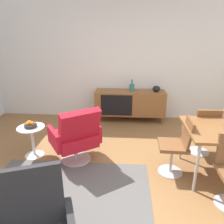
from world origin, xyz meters
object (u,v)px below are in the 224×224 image
dining_chair_near_window (177,144)px  dining_chair_back_left (203,129)px  vase_cobalt (156,89)px  fruit_bowl (30,125)px  side_table_round (32,138)px  lounge_chair_red (76,135)px  vase_sculptural_dark (132,87)px  sideboard (130,103)px

dining_chair_near_window → dining_chair_back_left: same height
vase_cobalt → fruit_bowl: size_ratio=0.86×
vase_cobalt → dining_chair_back_left: bearing=-66.8°
dining_chair_back_left → side_table_round: (-2.83, -0.24, -0.15)m
lounge_chair_red → fruit_bowl: lounge_chair_red is taller
dining_chair_near_window → fruit_bowl: 2.31m
dining_chair_near_window → side_table_round: (-2.29, 0.32, -0.15)m
vase_cobalt → side_table_round: (-2.21, -1.67, -0.46)m
vase_cobalt → side_table_round: bearing=-142.9°
dining_chair_back_left → vase_cobalt: bearing=113.2°
vase_sculptural_dark → side_table_round: bearing=-134.8°
vase_cobalt → side_table_round: vase_cobalt is taller
sideboard → lounge_chair_red: bearing=-115.0°
dining_chair_near_window → lounge_chair_red: lounge_chair_red is taller
sideboard → vase_sculptural_dark: bearing=3.1°
vase_cobalt → fruit_bowl: 2.78m
sideboard → dining_chair_back_left: dining_chair_back_left is taller
vase_cobalt → dining_chair_back_left: size_ratio=0.20×
vase_cobalt → lounge_chair_red: lounge_chair_red is taller
dining_chair_back_left → side_table_round: 2.84m
lounge_chair_red → vase_cobalt: bearing=51.7°
vase_cobalt → dining_chair_near_window: 2.02m
sideboard → fruit_bowl: bearing=-134.2°
dining_chair_near_window → fruit_bowl: (-2.29, 0.32, 0.09)m
dining_chair_near_window → dining_chair_back_left: size_ratio=1.00×
dining_chair_back_left → side_table_round: dining_chair_back_left is taller
vase_cobalt → lounge_chair_red: 2.33m
lounge_chair_red → fruit_bowl: 0.80m
vase_sculptural_dark → lounge_chair_red: size_ratio=0.28×
sideboard → vase_cobalt: (0.59, 0.00, 0.35)m
sideboard → dining_chair_near_window: bearing=-71.6°
sideboard → vase_sculptural_dark: 0.37m
dining_chair_near_window → side_table_round: 2.32m
sideboard → dining_chair_near_window: (0.66, -1.99, 0.03)m
fruit_bowl → vase_sculptural_dark: bearing=45.2°
dining_chair_near_window → lounge_chair_red: 1.52m
sideboard → side_table_round: sideboard is taller
sideboard → fruit_bowl: size_ratio=8.00×
vase_sculptural_dark → dining_chair_near_window: bearing=-72.5°
sideboard → lounge_chair_red: (-0.84, -1.81, 0.03)m
dining_chair_back_left → lounge_chair_red: 2.08m
side_table_round → dining_chair_near_window: bearing=-8.1°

